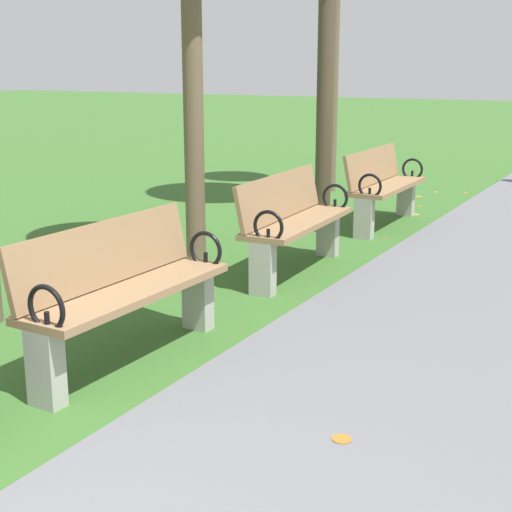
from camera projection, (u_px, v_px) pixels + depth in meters
The scene contains 4 objects.
park_bench_2 at pixel (123, 289), 4.75m from camera, with size 0.51×1.61×0.90m.
park_bench_3 at pixel (293, 221), 6.80m from camera, with size 0.54×1.62×0.90m.
park_bench_4 at pixel (383, 185), 8.80m from camera, with size 0.49×1.60×0.90m.
scattered_leaves at pixel (265, 271), 6.95m from camera, with size 3.65×11.41×0.02m.
Camera 1 is at (2.44, -1.04, 1.86)m, focal length 52.76 mm.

